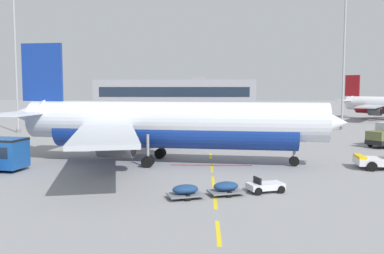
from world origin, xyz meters
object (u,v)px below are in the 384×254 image
airliner_foreground (168,124)px  baggage_train (226,188)px  catering_truck (206,127)px  apron_light_mast_far (345,36)px  apron_light_mast_near (15,30)px

airliner_foreground → baggage_train: size_ratio=4.05×
catering_truck → apron_light_mast_far: 32.02m
catering_truck → baggage_train: (1.27, -34.97, -1.12)m
baggage_train → catering_truck: bearing=92.1°
apron_light_mast_near → apron_light_mast_far: apron_light_mast_near is taller
baggage_train → airliner_foreground: bearing=111.8°
airliner_foreground → apron_light_mast_far: 47.36m
airliner_foreground → apron_light_mast_far: apron_light_mast_far is taller
catering_truck → apron_light_mast_far: size_ratio=0.27×
apron_light_mast_near → apron_light_mast_far: (56.67, 6.81, -0.33)m
catering_truck → apron_light_mast_near: 36.03m
baggage_train → apron_light_mast_near: 55.71m
catering_truck → apron_light_mast_near: apron_light_mast_near is taller
catering_truck → apron_light_mast_far: bearing=28.4°
airliner_foreground → catering_truck: 22.40m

